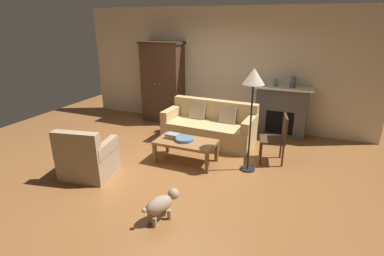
# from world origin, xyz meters

# --- Properties ---
(ground_plane) EXTENTS (9.60, 9.60, 0.00)m
(ground_plane) POSITION_xyz_m (0.00, 0.00, 0.00)
(ground_plane) COLOR brown
(back_wall) EXTENTS (7.20, 0.10, 2.80)m
(back_wall) POSITION_xyz_m (0.00, 2.55, 1.40)
(back_wall) COLOR beige
(back_wall) RESTS_ON ground
(fireplace) EXTENTS (1.26, 0.48, 1.12)m
(fireplace) POSITION_xyz_m (1.55, 2.30, 0.57)
(fireplace) COLOR #4C4947
(fireplace) RESTS_ON ground
(armoire) EXTENTS (1.06, 0.57, 2.01)m
(armoire) POSITION_xyz_m (-1.40, 2.22, 1.01)
(armoire) COLOR #472D1E
(armoire) RESTS_ON ground
(couch) EXTENTS (1.95, 0.92, 0.86)m
(couch) POSITION_xyz_m (0.21, 1.29, 0.32)
(couch) COLOR tan
(couch) RESTS_ON ground
(coffee_table) EXTENTS (1.10, 0.60, 0.42)m
(coffee_table) POSITION_xyz_m (0.14, 0.16, 0.37)
(coffee_table) COLOR olive
(coffee_table) RESTS_ON ground
(fruit_bowl) EXTENTS (0.33, 0.33, 0.06)m
(fruit_bowl) POSITION_xyz_m (0.12, 0.16, 0.45)
(fruit_bowl) COLOR slate
(fruit_bowl) RESTS_ON coffee_table
(book_stack) EXTENTS (0.27, 0.19, 0.09)m
(book_stack) POSITION_xyz_m (-0.13, 0.20, 0.46)
(book_stack) COLOR gold
(book_stack) RESTS_ON coffee_table
(mantel_vase_jade) EXTENTS (0.09, 0.09, 0.16)m
(mantel_vase_jade) POSITION_xyz_m (1.37, 2.28, 1.20)
(mantel_vase_jade) COLOR slate
(mantel_vase_jade) RESTS_ON fireplace
(mantel_vase_slate) EXTENTS (0.13, 0.13, 0.23)m
(mantel_vase_slate) POSITION_xyz_m (1.73, 2.28, 1.24)
(mantel_vase_slate) COLOR #565B66
(mantel_vase_slate) RESTS_ON fireplace
(armchair_near_left) EXTENTS (0.90, 0.91, 0.88)m
(armchair_near_left) POSITION_xyz_m (-1.16, -0.96, 0.32)
(armchair_near_left) COLOR #997F60
(armchair_near_left) RESTS_ON ground
(side_chair_wooden) EXTENTS (0.52, 0.52, 0.90)m
(side_chair_wooden) POSITION_xyz_m (1.68, 0.83, 0.51)
(side_chair_wooden) COLOR #472D1E
(side_chair_wooden) RESTS_ON ground
(floor_lamp) EXTENTS (0.36, 0.36, 1.79)m
(floor_lamp) POSITION_xyz_m (1.27, 0.30, 1.55)
(floor_lamp) COLOR black
(floor_lamp) RESTS_ON ground
(dog) EXTENTS (0.35, 0.53, 0.39)m
(dog) POSITION_xyz_m (0.55, -1.55, 0.25)
(dog) COLOR gray
(dog) RESTS_ON ground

